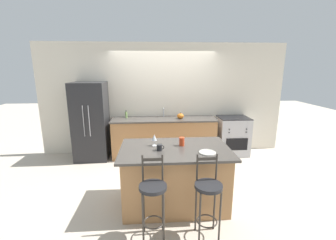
{
  "coord_description": "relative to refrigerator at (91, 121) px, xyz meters",
  "views": [
    {
      "loc": [
        -0.27,
        -4.85,
        2.13
      ],
      "look_at": [
        0.02,
        -0.65,
        1.13
      ],
      "focal_mm": 24.0,
      "sensor_mm": 36.0,
      "label": 1
    }
  ],
  "objects": [
    {
      "name": "tumbler_cup",
      "position": [
        1.88,
        -1.87,
        0.1
      ],
      "size": [
        0.08,
        0.08,
        0.13
      ],
      "color": "red",
      "rests_on": "kitchen_island"
    },
    {
      "name": "sink_faucet",
      "position": [
        1.7,
        0.24,
        0.17
      ],
      "size": [
        0.02,
        0.13,
        0.22
      ],
      "color": "#ADAFB5",
      "rests_on": "back_counter"
    },
    {
      "name": "dinner_plate",
      "position": [
        2.2,
        -2.2,
        0.04
      ],
      "size": [
        0.24,
        0.24,
        0.02
      ],
      "color": "beige",
      "rests_on": "kitchen_island"
    },
    {
      "name": "soap_bottle",
      "position": [
        0.79,
        0.19,
        0.11
      ],
      "size": [
        0.05,
        0.05,
        0.19
      ],
      "color": "#89B260",
      "rests_on": "back_counter"
    },
    {
      "name": "back_counter",
      "position": [
        1.7,
        0.05,
        -0.43
      ],
      "size": [
        2.48,
        0.66,
        0.93
      ],
      "color": "#A87547",
      "rests_on": "ground_plane"
    },
    {
      "name": "wall_back",
      "position": [
        1.7,
        0.36,
        0.45
      ],
      "size": [
        6.0,
        0.07,
        2.7
      ],
      "color": "beige",
      "rests_on": "ground_plane"
    },
    {
      "name": "refrigerator",
      "position": [
        0.0,
        0.0,
        0.0
      ],
      "size": [
        0.74,
        0.71,
        1.8
      ],
      "color": "#232326",
      "rests_on": "ground_plane"
    },
    {
      "name": "bar_stool_far",
      "position": [
        2.1,
        -2.72,
        -0.31
      ],
      "size": [
        0.34,
        0.34,
        1.08
      ],
      "color": "#332D28",
      "rests_on": "ground_plane"
    },
    {
      "name": "kitchen_island",
      "position": [
        1.76,
        -1.98,
        -0.43
      ],
      "size": [
        1.66,
        1.04,
        0.93
      ],
      "color": "#A87547",
      "rests_on": "ground_plane"
    },
    {
      "name": "wine_glass",
      "position": [
        1.45,
        -1.85,
        0.16
      ],
      "size": [
        0.08,
        0.08,
        0.18
      ],
      "color": "white",
      "rests_on": "kitchen_island"
    },
    {
      "name": "pumpkin_decoration",
      "position": [
        2.09,
        0.01,
        0.09
      ],
      "size": [
        0.16,
        0.16,
        0.15
      ],
      "color": "orange",
      "rests_on": "back_counter"
    },
    {
      "name": "bar_stool_near",
      "position": [
        1.42,
        -2.7,
        -0.31
      ],
      "size": [
        0.34,
        0.34,
        1.08
      ],
      "color": "#332D28",
      "rests_on": "ground_plane"
    },
    {
      "name": "oven_range",
      "position": [
        3.4,
        0.04,
        -0.43
      ],
      "size": [
        0.73,
        0.63,
        0.94
      ],
      "color": "#B7B7BC",
      "rests_on": "ground_plane"
    },
    {
      "name": "ground_plane",
      "position": [
        1.7,
        -0.32,
        -0.9
      ],
      "size": [
        18.0,
        18.0,
        0.0
      ],
      "primitive_type": "plane",
      "color": "beige"
    },
    {
      "name": "coffee_mug",
      "position": [
        1.53,
        -2.06,
        0.08
      ],
      "size": [
        0.11,
        0.08,
        0.09
      ],
      "color": "#232326",
      "rests_on": "kitchen_island"
    }
  ]
}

